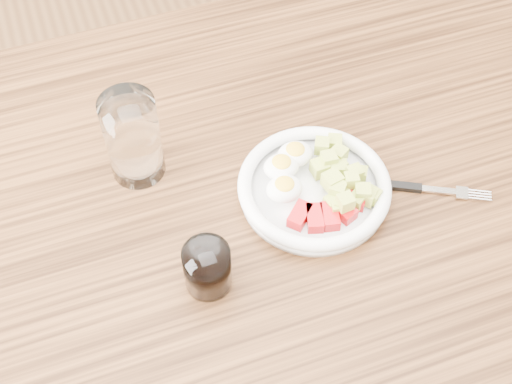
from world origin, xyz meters
TOP-DOWN VIEW (x-y plane):
  - dining_table at (0.00, 0.00)m, footprint 1.50×0.90m
  - bowl at (0.07, -0.00)m, footprint 0.21×0.21m
  - fork at (0.20, -0.04)m, footprint 0.17×0.10m
  - water_glass at (-0.15, 0.13)m, footprint 0.08×0.08m
  - coffee_glass at (-0.11, -0.08)m, footprint 0.06×0.06m

SIDE VIEW (x-z plane):
  - dining_table at x=0.00m, z-range 0.28..1.05m
  - fork at x=0.20m, z-range 0.77..0.78m
  - bowl at x=0.07m, z-range 0.76..0.81m
  - coffee_glass at x=-0.11m, z-range 0.77..0.84m
  - water_glass at x=-0.15m, z-range 0.77..0.91m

